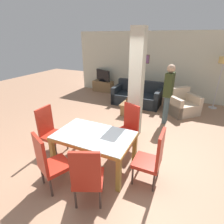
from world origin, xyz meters
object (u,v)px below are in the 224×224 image
(dining_chair_near_left, at_px, (49,161))
(tv_stand, at_px, (103,86))
(coffee_table, at_px, (129,109))
(dining_table, at_px, (94,141))
(sofa, at_px, (137,97))
(dining_chair_far_right, at_px, (128,126))
(dining_chair_near_right, at_px, (87,176))
(armchair, at_px, (181,105))
(tv_screen, at_px, (103,76))
(standing_person, at_px, (168,90))
(floor_lamp, at_px, (223,65))
(bottle, at_px, (127,101))
(dining_chair_head_right, at_px, (152,157))
(dining_chair_head_left, at_px, (50,130))

(dining_chair_near_left, xyz_separation_m, tv_stand, (-1.96, 5.65, -0.30))
(coffee_table, height_order, tv_stand, tv_stand)
(dining_table, relative_size, sofa, 0.84)
(dining_chair_far_right, xyz_separation_m, dining_chair_near_right, (0.00, -1.76, 0.00))
(armchair, height_order, tv_screen, tv_screen)
(coffee_table, xyz_separation_m, standing_person, (1.20, -0.08, 0.83))
(dining_table, height_order, coffee_table, dining_table)
(armchair, xyz_separation_m, floor_lamp, (1.07, 1.02, 1.28))
(tv_stand, height_order, floor_lamp, floor_lamp)
(tv_screen, bearing_deg, floor_lamp, -158.13)
(dining_chair_far_right, relative_size, standing_person, 0.60)
(floor_lamp, distance_m, standing_person, 2.52)
(coffee_table, bearing_deg, dining_chair_far_right, -71.63)
(sofa, bearing_deg, tv_stand, -25.70)
(bottle, xyz_separation_m, tv_screen, (-2.04, 2.12, 0.27))
(armchair, height_order, coffee_table, armchair)
(sofa, bearing_deg, floor_lamp, -163.53)
(dining_chair_head_right, bearing_deg, tv_screen, 36.10)
(dining_table, relative_size, dining_chair_near_right, 1.42)
(dining_chair_far_right, height_order, coffee_table, dining_chair_far_right)
(dining_chair_head_left, height_order, bottle, dining_chair_head_left)
(dining_chair_head_left, relative_size, bottle, 4.18)
(sofa, distance_m, tv_stand, 2.26)
(dining_table, xyz_separation_m, dining_chair_head_left, (-1.15, 0.00, -0.02))
(dining_chair_head_right, bearing_deg, bottle, 28.58)
(dining_chair_head_left, relative_size, sofa, 0.59)
(floor_lamp, bearing_deg, bottle, -144.35)
(dining_table, height_order, dining_chair_head_right, dining_chair_head_right)
(armchair, bearing_deg, dining_chair_head_left, 10.93)
(dining_table, bearing_deg, floor_lamp, 62.39)
(dining_chair_head_right, relative_size, dining_chair_near_right, 1.00)
(sofa, xyz_separation_m, tv_stand, (-2.03, 0.98, -0.04))
(bottle, bearing_deg, standing_person, -1.58)
(dining_chair_far_right, relative_size, bottle, 4.18)
(dining_table, relative_size, bottle, 5.93)
(dining_chair_head_left, height_order, tv_screen, dining_chair_head_left)
(dining_chair_far_right, bearing_deg, dining_chair_head_right, 153.88)
(dining_chair_head_left, bearing_deg, standing_person, 141.21)
(dining_chair_head_right, distance_m, standing_person, 2.70)
(sofa, height_order, coffee_table, sofa)
(tv_screen, relative_size, floor_lamp, 0.47)
(dining_table, relative_size, dining_chair_far_right, 1.42)
(dining_table, xyz_separation_m, armchair, (1.36, 3.62, -0.28))
(dining_chair_near_right, height_order, coffee_table, dining_chair_near_right)
(dining_chair_near_left, relative_size, dining_chair_near_right, 1.00)
(armchair, relative_size, standing_person, 0.71)
(dining_table, distance_m, dining_chair_head_left, 1.15)
(bottle, bearing_deg, dining_chair_head_right, -61.42)
(dining_chair_head_left, distance_m, dining_chair_far_right, 1.78)
(dining_chair_near_left, distance_m, floor_lamp, 6.24)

